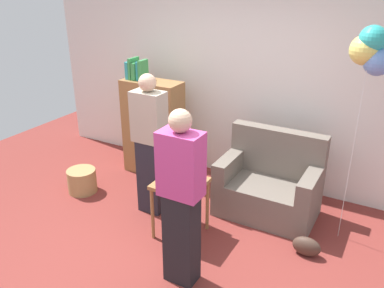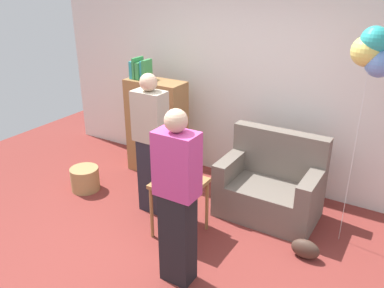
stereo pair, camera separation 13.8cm
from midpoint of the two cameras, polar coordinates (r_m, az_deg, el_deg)
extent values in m
plane|color=maroon|center=(4.11, -5.30, -15.90)|extent=(8.00, 8.00, 0.00)
cube|color=silver|center=(5.15, 7.19, 9.17)|extent=(6.00, 0.10, 2.70)
cube|color=#6B6056|center=(4.70, 9.76, -7.64)|extent=(1.10, 0.70, 0.40)
cube|color=#6B6056|center=(4.71, 11.28, -1.11)|extent=(1.10, 0.16, 0.56)
cube|color=#6B6056|center=(4.70, 4.64, -2.94)|extent=(0.16, 0.70, 0.24)
cube|color=#6B6056|center=(4.44, 15.75, -5.45)|extent=(0.16, 0.70, 0.24)
cube|color=olive|center=(5.44, -6.26, 2.25)|extent=(0.80, 0.36, 1.30)
cube|color=teal|center=(5.41, -9.40, 10.40)|extent=(0.05, 0.21, 0.23)
cube|color=#38934C|center=(5.37, -9.03, 10.60)|extent=(0.03, 0.22, 0.27)
cube|color=#38934C|center=(5.35, -8.53, 10.28)|extent=(0.06, 0.21, 0.22)
cube|color=teal|center=(5.32, -8.12, 10.34)|extent=(0.03, 0.16, 0.24)
cube|color=#38934C|center=(5.29, -7.73, 10.38)|extent=(0.05, 0.18, 0.26)
cube|color=olive|center=(4.11, -2.68, -5.66)|extent=(0.48, 0.48, 0.04)
cylinder|color=olive|center=(4.22, -6.59, -9.86)|extent=(0.04, 0.04, 0.58)
cylinder|color=olive|center=(4.03, -1.61, -11.52)|extent=(0.04, 0.04, 0.58)
cylinder|color=olive|center=(4.51, -3.48, -7.37)|extent=(0.04, 0.04, 0.58)
cylinder|color=olive|center=(4.33, 1.27, -8.76)|extent=(0.04, 0.04, 0.58)
cube|color=black|center=(4.09, -2.69, -5.31)|extent=(0.32, 0.32, 0.02)
cylinder|color=#D66B93|center=(4.07, -2.70, -4.66)|extent=(0.26, 0.26, 0.09)
cylinder|color=#66B2E5|center=(3.99, -1.57, -3.99)|extent=(0.01, 0.01, 0.06)
cylinder|color=#66B2E5|center=(4.03, -1.58, -3.75)|extent=(0.01, 0.01, 0.06)
cylinder|color=#66B2E5|center=(4.06, -1.91, -3.61)|extent=(0.01, 0.01, 0.05)
cylinder|color=#66B2E5|center=(4.11, -2.05, -3.26)|extent=(0.01, 0.01, 0.05)
cylinder|color=#66B2E5|center=(4.09, -2.69, -3.29)|extent=(0.01, 0.01, 0.06)
cylinder|color=#66B2E5|center=(4.10, -3.28, -3.33)|extent=(0.01, 0.01, 0.05)
cylinder|color=#F2CC4C|center=(4.07, -3.52, -3.46)|extent=(0.01, 0.01, 0.06)
cylinder|color=#66B2E5|center=(4.03, -3.73, -3.86)|extent=(0.01, 0.01, 0.05)
cylinder|color=#66B2E5|center=(4.00, -3.68, -3.97)|extent=(0.01, 0.01, 0.06)
cylinder|color=#F2CC4C|center=(3.98, -3.27, -4.18)|extent=(0.01, 0.01, 0.05)
cylinder|color=#66B2E5|center=(3.96, -2.87, -4.33)|extent=(0.01, 0.01, 0.05)
cylinder|color=#66B2E5|center=(3.97, -2.03, -4.23)|extent=(0.01, 0.01, 0.05)
cube|color=#23232D|center=(4.62, -6.63, -4.59)|extent=(0.28, 0.20, 0.88)
cube|color=#B2A893|center=(4.34, -7.07, 3.85)|extent=(0.36, 0.22, 0.56)
sphere|color=#D1A889|center=(4.23, -7.32, 8.65)|extent=(0.19, 0.19, 0.19)
cube|color=black|center=(3.61, -2.61, -13.25)|extent=(0.28, 0.20, 0.88)
cube|color=#C6428E|center=(3.24, -2.84, -2.94)|extent=(0.36, 0.22, 0.56)
sphere|color=#D1A889|center=(3.09, -2.97, 3.31)|extent=(0.19, 0.19, 0.19)
cylinder|color=#A88451|center=(5.32, -16.09, -5.04)|extent=(0.36, 0.36, 0.30)
ellipsoid|color=#473328|center=(4.21, 15.04, -13.89)|extent=(0.28, 0.14, 0.20)
cylinder|color=silver|center=(4.17, 20.91, -1.52)|extent=(0.00, 0.00, 1.90)
sphere|color=#668ED6|center=(3.97, 23.99, 10.65)|extent=(0.25, 0.25, 0.25)
sphere|color=#E5D666|center=(3.97, 22.46, 12.26)|extent=(0.28, 0.28, 0.28)
sphere|color=#2DADA8|center=(3.94, 23.40, 13.53)|extent=(0.25, 0.25, 0.25)
camera|label=1|loc=(0.07, -90.96, -0.41)|focal=37.50mm
camera|label=2|loc=(0.07, 89.04, 0.41)|focal=37.50mm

